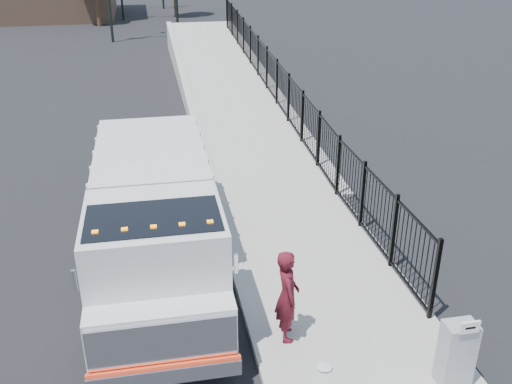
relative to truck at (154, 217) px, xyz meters
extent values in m
plane|color=black|center=(1.80, -0.75, -1.57)|extent=(120.00, 120.00, 0.00)
cube|color=#9E998E|center=(3.73, -2.75, -1.51)|extent=(3.55, 12.00, 0.12)
cube|color=#ADAAA3|center=(1.80, -2.75, -1.49)|extent=(0.30, 12.00, 0.16)
cube|color=#9E998E|center=(3.93, 15.25, -1.57)|extent=(3.95, 24.06, 3.19)
cube|color=black|center=(5.35, 11.25, -0.67)|extent=(0.10, 28.00, 1.80)
cube|color=black|center=(0.00, 0.41, -0.98)|extent=(1.10, 7.28, 0.24)
cube|color=silver|center=(-0.01, -2.05, 0.09)|extent=(2.52, 2.36, 2.14)
cube|color=silver|center=(-0.01, -3.39, -0.44)|extent=(2.52, 0.76, 1.07)
cube|color=silver|center=(-0.02, -3.79, -0.44)|extent=(2.46, 0.10, 0.91)
cube|color=silver|center=(-0.02, -3.87, -0.98)|extent=(2.57, 0.20, 0.30)
cube|color=#FC3B18|center=(-0.02, -3.87, -0.82)|extent=(2.57, 0.06, 0.06)
cube|color=black|center=(-0.01, -2.32, 0.74)|extent=(2.36, 1.40, 0.91)
cube|color=silver|center=(0.01, 1.80, 0.09)|extent=(2.59, 4.51, 1.82)
cube|color=silver|center=(-1.35, -3.12, 0.57)|extent=(0.06, 0.06, 0.37)
cube|color=silver|center=(1.32, -3.13, 0.57)|extent=(0.06, 0.06, 0.37)
cube|color=orange|center=(-0.97, -2.69, 1.18)|extent=(0.11, 0.09, 0.06)
cube|color=orange|center=(-0.49, -2.69, 1.18)|extent=(0.11, 0.09, 0.06)
cube|color=orange|center=(-0.01, -2.69, 1.18)|extent=(0.11, 0.09, 0.06)
cube|color=orange|center=(0.47, -2.70, 1.18)|extent=(0.11, 0.09, 0.06)
cube|color=orange|center=(0.95, -2.70, 1.18)|extent=(0.11, 0.09, 0.06)
cylinder|color=black|center=(-1.14, -2.80, -1.03)|extent=(0.35, 1.07, 1.07)
cylinder|color=black|center=(1.11, -2.81, -1.03)|extent=(0.35, 1.07, 1.07)
cylinder|color=black|center=(-1.11, 2.45, -1.03)|extent=(0.35, 1.07, 1.07)
cylinder|color=black|center=(1.13, 2.44, -1.03)|extent=(0.35, 1.07, 1.07)
cylinder|color=black|center=(-1.11, 3.62, -1.03)|extent=(0.35, 1.07, 1.07)
cylinder|color=black|center=(1.14, 3.61, -1.03)|extent=(0.35, 1.07, 1.07)
imported|color=#51111A|center=(2.35, -2.74, -0.49)|extent=(0.50, 0.72, 1.90)
cube|color=gray|center=(4.90, -4.50, -0.82)|extent=(0.55, 0.40, 1.25)
cube|color=white|center=(4.90, -4.72, -0.09)|extent=(0.35, 0.04, 0.22)
ellipsoid|color=silver|center=(2.81, -3.75, -1.41)|extent=(0.30, 0.30, 0.08)
cylinder|color=#382314|center=(-3.24, 37.15, 0.03)|extent=(0.36, 0.36, 3.20)
camera|label=1|loc=(0.07, -11.34, 5.84)|focal=40.00mm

